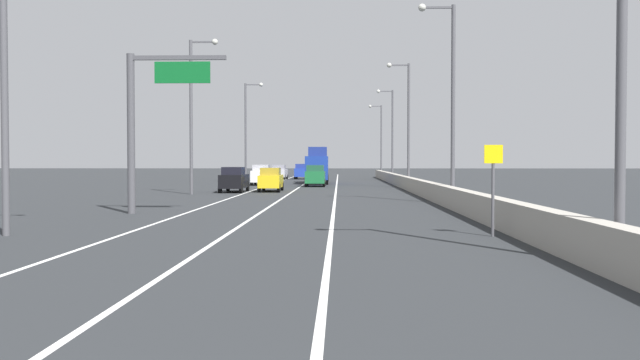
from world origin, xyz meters
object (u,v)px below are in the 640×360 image
(lamp_post_right_fourth, at_px, (391,129))
(lamp_post_right_second, at_px, (449,91))
(car_yellow_4, at_px, (271,180))
(car_silver_5, at_px, (279,172))
(car_green_1, at_px, (315,176))
(lamp_post_right_fifth, at_px, (380,136))
(car_black_2, at_px, (234,180))
(lamp_post_left_near, at_px, (11,38))
(box_truck, at_px, (317,167))
(speed_advisory_sign, at_px, (493,183))
(lamp_post_left_far, at_px, (248,126))
(car_blue_0, at_px, (302,171))
(overhead_sign_gantry, at_px, (146,113))
(lamp_post_left_mid, at_px, (194,107))
(lamp_post_right_third, at_px, (406,117))
(car_white_3, at_px, (262,175))

(lamp_post_right_fourth, bearing_deg, lamp_post_right_second, -90.22)
(car_yellow_4, distance_m, car_silver_5, 35.83)
(car_yellow_4, bearing_deg, lamp_post_right_fourth, 68.46)
(car_green_1, distance_m, car_yellow_4, 11.40)
(lamp_post_right_fifth, relative_size, car_black_2, 2.49)
(car_silver_5, bearing_deg, lamp_post_left_near, -92.25)
(box_truck, bearing_deg, speed_advisory_sign, -81.88)
(car_black_2, height_order, car_yellow_4, car_black_2)
(speed_advisory_sign, distance_m, car_green_1, 43.72)
(lamp_post_right_fourth, height_order, lamp_post_left_far, same)
(car_blue_0, height_order, box_truck, box_truck)
(box_truck, bearing_deg, lamp_post_left_far, 162.98)
(overhead_sign_gantry, distance_m, lamp_post_left_near, 9.72)
(car_blue_0, bearing_deg, box_truck, -81.19)
(lamp_post_left_mid, distance_m, lamp_post_left_far, 27.58)
(lamp_post_left_mid, xyz_separation_m, lamp_post_left_far, (0.17, 27.58, 0.00))
(lamp_post_right_fifth, xyz_separation_m, lamp_post_left_far, (-17.10, -30.77, 0.00))
(lamp_post_left_mid, distance_m, car_green_1, 18.70)
(car_blue_0, bearing_deg, lamp_post_right_second, -77.83)
(lamp_post_left_near, xyz_separation_m, lamp_post_left_far, (0.18, 55.15, 0.00))
(lamp_post_left_far, height_order, car_silver_5, lamp_post_left_far)
(lamp_post_right_second, distance_m, box_truck, 37.03)
(lamp_post_right_third, bearing_deg, box_truck, 124.08)
(lamp_post_left_near, relative_size, car_white_3, 2.44)
(lamp_post_right_second, xyz_separation_m, car_white_3, (-14.32, 29.80, -5.47))
(lamp_post_right_fifth, bearing_deg, car_silver_5, -129.43)
(lamp_post_right_third, xyz_separation_m, car_silver_5, (-14.23, 28.20, -5.54))
(lamp_post_right_third, relative_size, lamp_post_left_mid, 1.00)
(car_silver_5, height_order, box_truck, box_truck)
(lamp_post_left_near, xyz_separation_m, car_silver_5, (2.68, 68.16, -5.54))
(lamp_post_left_far, relative_size, car_yellow_4, 2.54)
(lamp_post_left_near, relative_size, box_truck, 1.15)
(lamp_post_right_fifth, bearing_deg, car_yellow_4, -102.72)
(overhead_sign_gantry, distance_m, car_blue_0, 61.01)
(car_green_1, bearing_deg, car_white_3, 148.79)
(lamp_post_right_fourth, distance_m, car_green_1, 22.18)
(lamp_post_left_mid, xyz_separation_m, car_white_3, (2.76, 19.20, -5.47))
(car_black_2, distance_m, car_yellow_4, 3.05)
(overhead_sign_gantry, xyz_separation_m, lamp_post_left_mid, (-1.73, 18.18, 1.79))
(car_silver_5, bearing_deg, lamp_post_left_far, -100.88)
(lamp_post_right_second, xyz_separation_m, lamp_post_right_third, (-0.17, 22.98, 0.00))
(car_blue_0, xyz_separation_m, box_truck, (2.71, -17.52, 0.83))
(speed_advisory_sign, height_order, car_blue_0, speed_advisory_sign)
(lamp_post_left_mid, bearing_deg, car_blue_0, 82.51)
(car_black_2, distance_m, car_white_3, 15.53)
(lamp_post_left_mid, relative_size, car_silver_5, 2.78)
(car_blue_0, height_order, car_black_2, car_blue_0)
(lamp_post_right_fourth, distance_m, lamp_post_left_far, 18.77)
(overhead_sign_gantry, height_order, lamp_post_right_second, lamp_post_right_second)
(overhead_sign_gantry, height_order, box_truck, overhead_sign_gantry)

